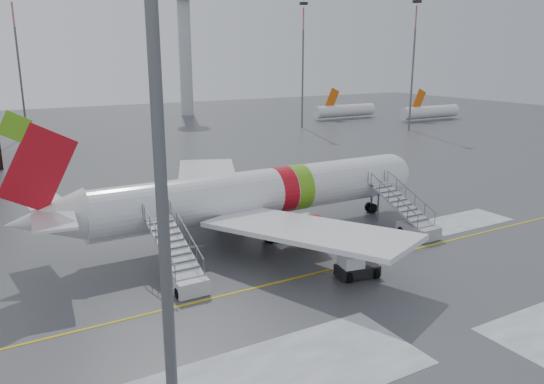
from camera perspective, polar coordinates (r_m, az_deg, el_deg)
ground at (r=36.56m, az=1.22°, el=-8.81°), size 260.00×260.00×0.00m
airliner at (r=43.15m, az=-2.42°, el=-0.33°), size 35.03×32.97×11.18m
airstair_fwd at (r=45.49m, az=14.82°, el=-3.11°), size 2.05×7.70×3.48m
airstair_aft at (r=35.00m, az=-9.74°, el=-8.24°), size 2.05×7.70×3.48m
pushback_tug at (r=36.29m, az=8.91°, el=-7.97°), size 3.02×2.48×1.60m
light_mast_near at (r=18.24m, az=-12.30°, el=9.28°), size 1.20×1.20×24.99m
control_tower at (r=132.51m, az=-9.40°, el=16.26°), size 6.40×6.40×30.00m
light_mast_far_ne at (r=108.40m, az=3.34°, el=14.23°), size 1.20×1.20×24.25m
light_mast_far_n at (r=107.07m, az=-25.64°, el=12.86°), size 1.20×1.20×24.25m
light_mast_far_e at (r=107.55m, az=14.97°, el=13.77°), size 1.20×1.20×24.25m
distant_aircraft at (r=123.23m, az=10.80°, el=7.59°), size 35.00×18.00×8.00m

